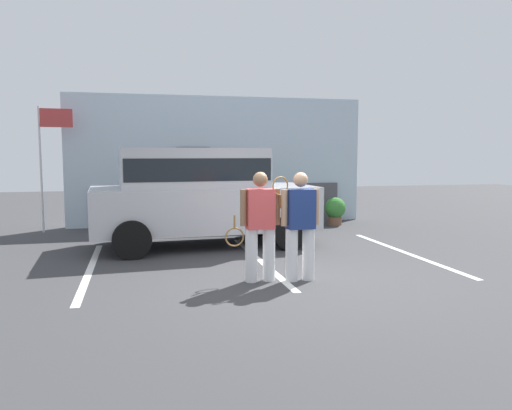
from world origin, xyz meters
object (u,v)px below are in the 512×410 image
at_px(tennis_player_woman, 300,224).
at_px(potted_plant_by_porch, 297,206).
at_px(potted_plant_secondary, 335,210).
at_px(parked_suv, 199,192).
at_px(flag_pole, 48,146).
at_px(tennis_player_man, 260,225).

xyz_separation_m(tennis_player_woman, potted_plant_by_porch, (1.81, 5.70, -0.36)).
height_order(potted_plant_by_porch, potted_plant_secondary, potted_plant_by_porch).
bearing_deg(parked_suv, potted_plant_by_porch, 36.64).
xyz_separation_m(potted_plant_by_porch, potted_plant_secondary, (1.02, -0.24, -0.09)).
distance_m(potted_plant_secondary, flag_pole, 7.53).
bearing_deg(tennis_player_man, flag_pole, -56.66).
bearing_deg(flag_pole, tennis_player_man, -56.40).
height_order(potted_plant_by_porch, flag_pole, flag_pole).
distance_m(parked_suv, potted_plant_secondary, 4.59).
relative_size(potted_plant_by_porch, flag_pole, 0.30).
relative_size(parked_suv, potted_plant_secondary, 6.23).
height_order(parked_suv, tennis_player_man, parked_suv).
xyz_separation_m(tennis_player_woman, flag_pole, (-4.49, 5.95, 1.26)).
bearing_deg(tennis_player_woman, flag_pole, -55.49).
bearing_deg(potted_plant_secondary, potted_plant_by_porch, 166.62).
distance_m(potted_plant_by_porch, potted_plant_secondary, 1.05).
bearing_deg(potted_plant_by_porch, tennis_player_woman, -107.60).
bearing_deg(tennis_player_woman, parked_suv, -73.28).
height_order(parked_suv, tennis_player_woman, parked_suv).
xyz_separation_m(tennis_player_woman, potted_plant_secondary, (2.83, 5.46, -0.45)).
bearing_deg(flag_pole, tennis_player_woman, -52.97).
relative_size(potted_plant_by_porch, potted_plant_secondary, 1.21).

